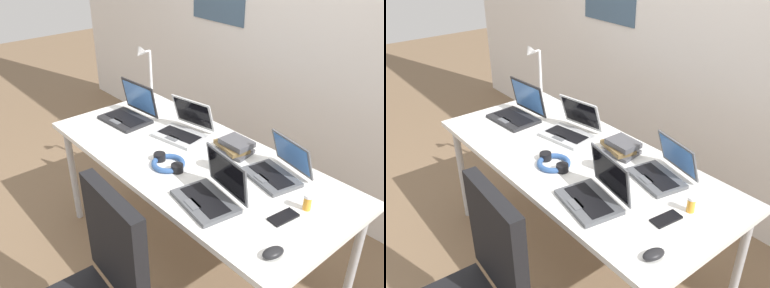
{
  "view_description": "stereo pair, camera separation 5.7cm",
  "coord_description": "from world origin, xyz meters",
  "views": [
    {
      "loc": [
        1.46,
        -1.25,
        1.87
      ],
      "look_at": [
        0.0,
        0.0,
        0.82
      ],
      "focal_mm": 38.41,
      "sensor_mm": 36.0,
      "label": 1
    },
    {
      "loc": [
        1.49,
        -1.21,
        1.87
      ],
      "look_at": [
        0.0,
        0.0,
        0.82
      ],
      "focal_mm": 38.41,
      "sensor_mm": 36.0,
      "label": 2
    }
  ],
  "objects": [
    {
      "name": "book_stack",
      "position": [
        0.11,
        0.21,
        0.78
      ],
      "size": [
        0.23,
        0.17,
        0.07
      ],
      "color": "#4C4C51",
      "rests_on": "desk"
    },
    {
      "name": "laptop_near_lamp",
      "position": [
        0.36,
        -0.19,
        0.79
      ],
      "size": [
        0.33,
        0.28,
        0.22
      ],
      "color": "#515459",
      "rests_on": "desk"
    },
    {
      "name": "wall_back",
      "position": [
        -0.0,
        1.1,
        1.3
      ],
      "size": [
        6.0,
        0.13,
        2.6
      ],
      "color": "silver",
      "rests_on": "ground_plane"
    },
    {
      "name": "pill_bottle",
      "position": [
        0.68,
        0.09,
        0.78
      ],
      "size": [
        0.04,
        0.04,
        0.08
      ],
      "color": "gold",
      "rests_on": "desk"
    },
    {
      "name": "laptop_near_mouse",
      "position": [
        -0.63,
        0.01,
        0.79
      ],
      "size": [
        0.33,
        0.28,
        0.23
      ],
      "color": "#232326",
      "rests_on": "desk"
    },
    {
      "name": "coffee_mug",
      "position": [
        0.18,
        0.03,
        0.78
      ],
      "size": [
        0.11,
        0.08,
        0.09
      ],
      "color": "black",
      "rests_on": "desk"
    },
    {
      "name": "headphones",
      "position": [
        -0.01,
        -0.15,
        0.76
      ],
      "size": [
        0.21,
        0.18,
        0.04
      ],
      "color": "#335999",
      "rests_on": "desk"
    },
    {
      "name": "cell_phone",
      "position": [
        0.65,
        -0.04,
        0.74
      ],
      "size": [
        0.08,
        0.14,
        0.01
      ],
      "primitive_type": "cube",
      "rotation": [
        0.0,
        0.0,
        -0.12
      ],
      "color": "black",
      "rests_on": "desk"
    },
    {
      "name": "desk_lamp",
      "position": [
        -0.8,
        0.28,
        0.94
      ],
      "size": [
        0.12,
        0.18,
        0.4
      ],
      "color": "white",
      "rests_on": "desk"
    },
    {
      "name": "laptop_center",
      "position": [
        0.43,
        0.19,
        0.78
      ],
      "size": [
        0.32,
        0.3,
        0.2
      ],
      "color": "#515459",
      "rests_on": "desk"
    },
    {
      "name": "desk",
      "position": [
        0.0,
        0.0,
        0.68
      ],
      "size": [
        1.8,
        0.8,
        0.74
      ],
      "color": "white",
      "rests_on": "ground_plane"
    },
    {
      "name": "ground_plane",
      "position": [
        0.0,
        0.0,
        0.0
      ],
      "size": [
        12.0,
        12.0,
        0.0
      ],
      "primitive_type": "plane",
      "color": "#7A6047"
    },
    {
      "name": "laptop_back_left",
      "position": [
        -0.23,
        0.13,
        0.78
      ],
      "size": [
        0.33,
        0.31,
        0.21
      ],
      "color": "#B7BABC",
      "rests_on": "desk"
    },
    {
      "name": "computer_mouse",
      "position": [
        0.77,
        -0.25,
        0.76
      ],
      "size": [
        0.07,
        0.1,
        0.03
      ],
      "primitive_type": "ellipsoid",
      "rotation": [
        0.0,
        0.0,
        -0.19
      ],
      "color": "black",
      "rests_on": "desk"
    }
  ]
}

